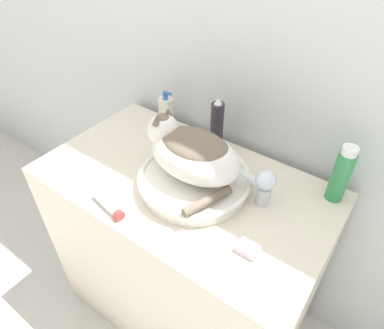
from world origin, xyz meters
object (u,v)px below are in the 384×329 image
cream_tube (108,205)px  hairspray_can_black (217,126)px  shampoo_bottle_tall (341,175)px  soap_bar (248,249)px  faucet (263,184)px  cat (191,151)px  soap_pump_bottle (166,113)px

cream_tube → hairspray_can_black: bearing=78.0°
hairspray_can_black → shampoo_bottle_tall: bearing=0.0°
soap_bar → faucet: bearing=108.1°
faucet → hairspray_can_black: size_ratio=0.67×
faucet → shampoo_bottle_tall: shampoo_bottle_tall is taller
shampoo_bottle_tall → hairspray_can_black: size_ratio=0.95×
cat → hairspray_can_black: (-0.05, 0.23, -0.04)m
faucet → shampoo_bottle_tall: (0.19, 0.16, 0.02)m
cat → hairspray_can_black: cat is taller
cream_tube → cat: bearing=58.5°
cat → faucet: (0.22, 0.07, -0.07)m
shampoo_bottle_tall → cream_tube: 0.73m
shampoo_bottle_tall → cat: bearing=-151.1°
faucet → soap_bar: bearing=91.2°
faucet → soap_pump_bottle: (-0.52, 0.16, -0.01)m
soap_pump_bottle → cat: bearing=-37.7°
cat → shampoo_bottle_tall: bearing=-151.1°
shampoo_bottle_tall → hairspray_can_black: (-0.46, 0.00, 0.00)m
soap_pump_bottle → cream_tube: (0.14, -0.47, -0.05)m
shampoo_bottle_tall → soap_bar: shampoo_bottle_tall is taller
faucet → cream_tube: faucet is taller
soap_bar → hairspray_can_black: bearing=133.5°
soap_bar → cream_tube: bearing=-165.4°
hairspray_can_black → cream_tube: size_ratio=1.47×
faucet → cream_tube: 0.49m
cat → faucet: 0.24m
cream_tube → soap_bar: (0.44, 0.11, -0.00)m
cat → soap_bar: cat is taller
cat → hairspray_can_black: bearing=-77.9°
cat → soap_bar: size_ratio=5.56×
soap_pump_bottle → shampoo_bottle_tall: (0.70, 0.00, 0.03)m
cat → soap_pump_bottle: 0.38m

